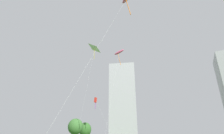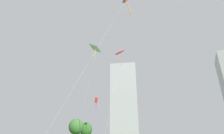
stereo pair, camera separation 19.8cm
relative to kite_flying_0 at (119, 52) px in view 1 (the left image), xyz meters
The scene contains 6 objects.
kite_flying_0 is the anchor object (origin of this frame).
kite_flying_2 15.25m from the kite_flying_0, 167.38° to the right, with size 7.58×1.63×12.82m.
kite_flying_3 9.53m from the kite_flying_0, behind, with size 4.16×5.23×30.38m.
park_tree_0 23.57m from the kite_flying_0, 134.76° to the right, with size 3.35×3.35×6.70m.
park_tree_2 24.48m from the kite_flying_0, 163.73° to the left, with size 3.52×3.52×7.11m.
distant_highrise_1 109.33m from the kite_flying_0, 110.85° to the left, with size 22.78×14.55×68.42m, color #A8A8AD.
Camera 1 is at (8.88, -11.16, 1.65)m, focal length 28.49 mm.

